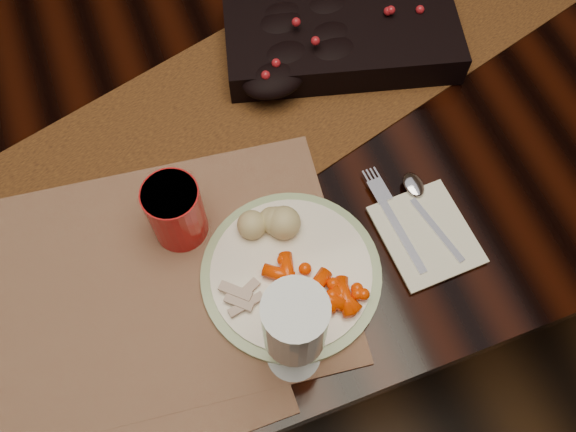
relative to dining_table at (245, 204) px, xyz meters
name	(u,v)px	position (x,y,z in m)	size (l,w,h in m)	color
floor	(254,267)	(0.00, 0.00, -0.38)	(5.00, 5.00, 0.00)	black
dining_table	(245,204)	(0.00, 0.00, 0.00)	(1.80, 1.00, 0.75)	black
table_runner	(210,132)	(-0.05, -0.05, 0.38)	(1.54, 0.32, 0.00)	#462611
centerpiece	(342,32)	(0.20, 0.03, 0.42)	(0.37, 0.19, 0.07)	black
placemat_main	(165,279)	(-0.18, -0.26, 0.38)	(0.49, 0.36, 0.00)	brown
placemat_second	(110,354)	(-0.27, -0.33, 0.38)	(0.41, 0.30, 0.00)	#9D6349
dinner_plate	(291,273)	(-0.02, -0.32, 0.39)	(0.25, 0.25, 0.01)	white
baby_carrots	(311,288)	(0.00, -0.35, 0.40)	(0.12, 0.10, 0.02)	#FF3C00
mashed_potatoes	(264,217)	(-0.03, -0.24, 0.42)	(0.08, 0.07, 0.05)	#DDCA80
turkey_shreds	(246,295)	(-0.08, -0.33, 0.40)	(0.07, 0.06, 0.02)	beige
napkin	(426,234)	(0.18, -0.33, 0.38)	(0.12, 0.14, 0.00)	white
fork	(397,224)	(0.15, -0.30, 0.39)	(0.02, 0.15, 0.00)	silver
spoon	(429,215)	(0.20, -0.30, 0.39)	(0.03, 0.14, 0.00)	silver
red_cup	(176,212)	(-0.14, -0.20, 0.43)	(0.08, 0.08, 0.10)	#B51212
wine_glass	(294,335)	(-0.05, -0.42, 0.48)	(0.07, 0.07, 0.20)	white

